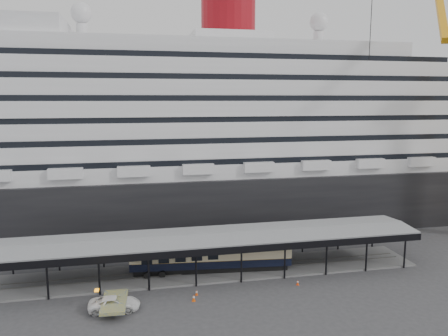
% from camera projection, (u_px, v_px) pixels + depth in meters
% --- Properties ---
extents(ground, '(200.00, 200.00, 0.00)m').
position_uv_depth(ground, '(220.00, 287.00, 53.96)').
color(ground, '#363638').
rests_on(ground, ground).
extents(cruise_ship, '(130.00, 30.00, 43.90)m').
position_uv_depth(cruise_ship, '(187.00, 124.00, 82.00)').
color(cruise_ship, black).
rests_on(cruise_ship, ground).
extents(platform_canopy, '(56.00, 9.18, 5.30)m').
position_uv_depth(platform_canopy, '(213.00, 255.00, 58.42)').
color(platform_canopy, slate).
rests_on(platform_canopy, ground).
extents(port_truck, '(5.69, 2.87, 1.54)m').
position_uv_depth(port_truck, '(114.00, 304.00, 47.94)').
color(port_truck, white).
rests_on(port_truck, ground).
extents(pullman_carriage, '(21.54, 4.87, 20.99)m').
position_uv_depth(pullman_carriage, '(211.00, 254.00, 58.34)').
color(pullman_carriage, black).
rests_on(pullman_carriage, ground).
extents(traffic_cone_left, '(0.41, 0.41, 0.66)m').
position_uv_depth(traffic_cone_left, '(197.00, 292.00, 51.72)').
color(traffic_cone_left, '#D8480C').
rests_on(traffic_cone_left, ground).
extents(traffic_cone_mid, '(0.50, 0.50, 0.80)m').
position_uv_depth(traffic_cone_mid, '(194.00, 298.00, 50.18)').
color(traffic_cone_mid, '#EC550D').
rests_on(traffic_cone_mid, ground).
extents(traffic_cone_right, '(0.44, 0.44, 0.67)m').
position_uv_depth(traffic_cone_right, '(298.00, 282.00, 54.55)').
color(traffic_cone_right, '#F6440D').
rests_on(traffic_cone_right, ground).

